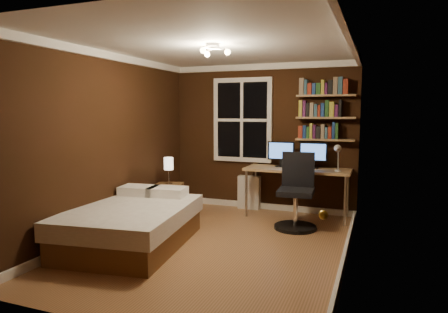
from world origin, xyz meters
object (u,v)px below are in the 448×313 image
(bed, at_px, (132,224))
(radiator, at_px, (249,192))
(bedside_lamp, at_px, (169,171))
(desk, at_px, (297,172))
(nightstand, at_px, (169,200))
(office_chair, at_px, (296,199))
(monitor_right, at_px, (313,155))
(desk_lamp, at_px, (338,158))
(monitor_left, at_px, (281,154))

(bed, xyz_separation_m, radiator, (0.81, 2.37, 0.02))
(radiator, bearing_deg, bedside_lamp, -138.44)
(desk, bearing_deg, nightstand, -159.68)
(bedside_lamp, distance_m, office_chair, 2.08)
(nightstand, height_order, office_chair, office_chair)
(desk, bearing_deg, radiator, 165.69)
(radiator, bearing_deg, monitor_right, -7.22)
(office_chair, bearing_deg, nightstand, 178.65)
(radiator, bearing_deg, desk, -14.31)
(bed, bearing_deg, office_chair, 32.25)
(bedside_lamp, distance_m, desk_lamp, 2.65)
(bed, xyz_separation_m, nightstand, (-0.25, 1.43, -0.01))
(bedside_lamp, bearing_deg, desk_lamp, 11.62)
(radiator, distance_m, monitor_left, 0.93)
(nightstand, bearing_deg, monitor_left, 8.92)
(nightstand, height_order, monitor_right, monitor_right)
(bedside_lamp, relative_size, monitor_right, 0.99)
(nightstand, bearing_deg, monitor_right, 3.26)
(nightstand, distance_m, office_chair, 2.06)
(office_chair, bearing_deg, bed, -143.74)
(radiator, distance_m, monitor_right, 1.33)
(desk, distance_m, monitor_left, 0.41)
(radiator, height_order, monitor_left, monitor_left)
(bedside_lamp, height_order, monitor_left, monitor_left)
(bedside_lamp, relative_size, radiator, 0.75)
(nightstand, distance_m, radiator, 1.42)
(monitor_right, relative_size, desk_lamp, 1.00)
(bed, distance_m, office_chair, 2.36)
(office_chair, bearing_deg, desk_lamp, 36.60)
(bed, height_order, desk_lamp, desk_lamp)
(bed, height_order, desk, desk)
(radiator, xyz_separation_m, monitor_right, (1.11, -0.14, 0.71))
(desk_lamp, bearing_deg, bedside_lamp, -168.38)
(nightstand, height_order, bedside_lamp, bedside_lamp)
(bedside_lamp, xyz_separation_m, desk_lamp, (2.58, 0.53, 0.26))
(desk, relative_size, office_chair, 1.51)
(monitor_left, xyz_separation_m, desk_lamp, (0.93, -0.27, 0.01))
(monitor_right, xyz_separation_m, desk_lamp, (0.40, -0.27, 0.01))
(bedside_lamp, distance_m, monitor_right, 2.34)
(nightstand, distance_m, desk, 2.13)
(nightstand, xyz_separation_m, monitor_right, (2.18, 0.80, 0.74))
(bed, relative_size, monitor_right, 4.60)
(radiator, bearing_deg, monitor_left, -13.46)
(bedside_lamp, xyz_separation_m, desk, (1.94, 0.72, -0.02))
(nightstand, relative_size, monitor_left, 1.20)
(radiator, bearing_deg, bed, -108.88)
(bed, bearing_deg, bedside_lamp, 92.41)
(desk, height_order, office_chair, office_chair)
(nightstand, distance_m, desk_lamp, 2.74)
(bed, relative_size, nightstand, 3.82)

